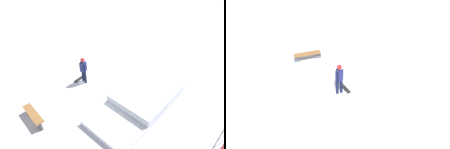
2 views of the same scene
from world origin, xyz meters
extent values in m
plane|color=#B2B7C1|center=(0.00, 0.00, 0.00)|extent=(60.00, 60.00, 0.00)
cube|color=silver|center=(-1.40, 1.35, 0.35)|extent=(3.86, 2.97, 0.70)
cube|color=silver|center=(1.28, 1.64, 0.15)|extent=(2.07, 2.78, 0.30)
cylinder|color=gray|center=(0.39, 1.55, 0.70)|extent=(0.36, 2.59, 0.08)
cylinder|color=black|center=(0.27, -2.27, 0.41)|extent=(0.15, 0.15, 0.82)
cylinder|color=black|center=(0.25, -2.05, 0.41)|extent=(0.15, 0.15, 0.82)
cube|color=#191E4C|center=(0.26, -2.16, 1.12)|extent=(0.40, 0.26, 0.60)
cylinder|color=#191E4C|center=(0.28, -2.33, 1.12)|extent=(0.09, 0.09, 0.60)
cylinder|color=#191E4C|center=(0.25, -1.98, 1.12)|extent=(0.09, 0.09, 0.60)
sphere|color=tan|center=(0.26, -2.16, 1.57)|extent=(0.22, 0.22, 0.22)
sphere|color=#A51919|center=(0.26, -2.16, 1.60)|extent=(0.25, 0.25, 0.25)
cube|color=black|center=(0.40, -2.54, 0.08)|extent=(0.82, 0.35, 0.02)
cylinder|color=silver|center=(0.15, -2.70, 0.03)|extent=(0.06, 0.04, 0.06)
cylinder|color=silver|center=(0.11, -2.48, 0.03)|extent=(0.06, 0.04, 0.06)
cylinder|color=silver|center=(0.70, -2.60, 0.03)|extent=(0.06, 0.04, 0.06)
cylinder|color=silver|center=(0.66, -2.37, 0.03)|extent=(0.06, 0.04, 0.06)
cube|color=brown|center=(3.83, -1.29, 0.45)|extent=(0.44, 1.61, 0.06)
cube|color=#4C4C51|center=(3.82, -0.64, 0.21)|extent=(0.08, 0.36, 0.42)
cube|color=#4C4C51|center=(3.85, -1.94, 0.21)|extent=(0.08, 0.36, 0.42)
camera|label=1|loc=(5.06, 5.84, 7.42)|focal=30.47mm
camera|label=2|loc=(-10.16, 1.25, 9.04)|focal=43.90mm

